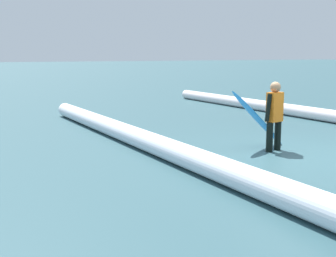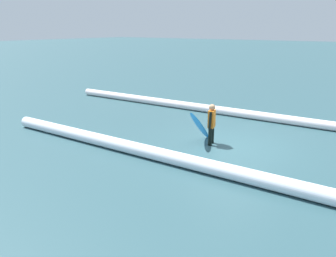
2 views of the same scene
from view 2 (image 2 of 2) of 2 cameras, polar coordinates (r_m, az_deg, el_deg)
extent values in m
plane|color=#2B4C53|center=(12.43, 10.42, -2.77)|extent=(197.68, 197.68, 0.00)
cylinder|color=black|center=(12.26, 6.87, -1.36)|extent=(0.14, 0.14, 0.62)
cylinder|color=black|center=(12.52, 7.19, -1.00)|extent=(0.14, 0.14, 0.62)
cube|color=orange|center=(12.22, 7.13, 1.57)|extent=(0.28, 0.38, 0.61)
sphere|color=#9D7654|center=(12.13, 7.20, 3.44)|extent=(0.22, 0.22, 0.22)
cylinder|color=black|center=(12.02, 6.88, 1.33)|extent=(0.09, 0.15, 0.57)
cylinder|color=black|center=(12.43, 7.38, 1.80)|extent=(0.09, 0.13, 0.57)
ellipsoid|color=#268CE5|center=(12.41, 5.19, 0.44)|extent=(0.41, 1.49, 1.29)
ellipsoid|color=red|center=(12.40, 5.19, 0.46)|extent=(0.21, 1.19, 1.04)
cylinder|color=white|center=(15.58, 21.23, 0.98)|extent=(25.41, 1.39, 0.38)
cylinder|color=white|center=(9.70, 10.11, -6.98)|extent=(18.47, 0.90, 0.42)
camera|label=1|loc=(4.94, 56.07, -14.74)|focal=50.03mm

